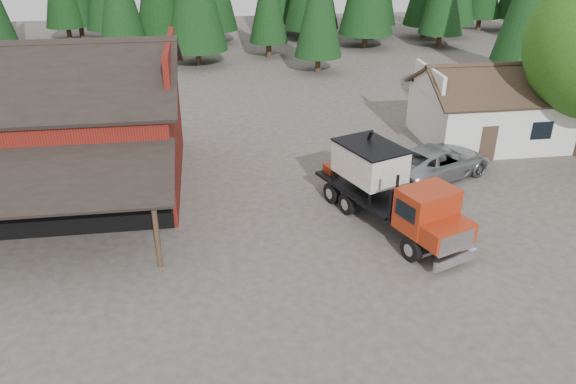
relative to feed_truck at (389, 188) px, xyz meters
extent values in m
plane|color=#463F37|center=(-4.00, -4.03, -1.74)|extent=(120.00, 120.00, 0.00)
cube|color=maroon|center=(-15.00, 5.97, 0.76)|extent=(12.00, 10.00, 5.00)
cube|color=black|center=(-15.00, 3.47, 4.26)|extent=(12.80, 5.53, 2.35)
cube|color=black|center=(-15.00, 8.47, 4.26)|extent=(12.80, 5.53, 2.35)
cube|color=maroon|center=(-9.00, 5.97, 4.26)|extent=(0.25, 7.00, 2.00)
cube|color=black|center=(-15.00, -0.63, 1.66)|extent=(12.40, 3.53, 1.44)
cylinder|color=#382619|center=(-9.60, -1.93, -0.34)|extent=(0.20, 0.20, 2.80)
cube|color=black|center=(-15.00, 0.92, 0.26)|extent=(11.70, 0.08, 3.90)
cube|color=silver|center=(9.00, 8.97, -0.24)|extent=(8.00, 6.00, 3.00)
cube|color=#38281E|center=(9.00, 7.47, 2.01)|extent=(8.60, 3.42, 1.80)
cube|color=#38281E|center=(9.00, 10.47, 2.01)|extent=(8.60, 3.42, 1.80)
cube|color=silver|center=(5.00, 8.97, 2.01)|extent=(0.20, 4.20, 1.50)
cube|color=silver|center=(13.00, 8.97, 2.01)|extent=(0.20, 4.20, 1.50)
cube|color=#38281E|center=(7.50, 5.95, -0.74)|extent=(0.90, 0.06, 2.00)
cube|color=black|center=(10.50, 5.95, -0.14)|extent=(1.20, 0.06, 1.00)
sphere|color=#1F5613|center=(11.80, 6.77, 3.26)|extent=(4.40, 4.40, 4.40)
cylinder|color=#382619|center=(2.00, 25.97, -0.94)|extent=(0.44, 0.44, 1.60)
cone|color=black|center=(2.00, 25.97, 4.16)|extent=(3.96, 3.96, 9.00)
cylinder|color=#382619|center=(18.00, 21.97, -0.94)|extent=(0.44, 0.44, 1.60)
cylinder|color=#382619|center=(-8.00, 29.97, -0.94)|extent=(0.44, 0.44, 1.60)
cylinder|color=black|center=(0.10, -2.90, -1.25)|extent=(0.65, 1.04, 0.99)
cylinder|color=black|center=(1.87, -2.21, -1.25)|extent=(0.65, 1.04, 0.99)
cylinder|color=black|center=(-1.47, 1.15, -1.25)|extent=(0.65, 1.04, 0.99)
cylinder|color=black|center=(0.30, 1.83, -1.25)|extent=(0.65, 1.04, 0.99)
cylinder|color=black|center=(-1.93, 2.33, -1.25)|extent=(0.65, 1.04, 0.99)
cylinder|color=black|center=(-0.15, 3.01, -1.25)|extent=(0.65, 1.04, 0.99)
cube|color=black|center=(-0.06, 0.14, -0.88)|extent=(3.73, 7.61, 0.36)
cube|color=silver|center=(1.49, -3.86, -1.25)|extent=(2.00, 0.90, 0.41)
cube|color=silver|center=(1.45, -3.78, -0.52)|extent=(1.63, 0.70, 0.81)
cube|color=maroon|center=(1.26, -3.27, -0.39)|extent=(2.32, 1.83, 0.77)
cube|color=maroon|center=(0.83, -2.18, 0.11)|extent=(2.58, 2.22, 1.67)
cube|color=black|center=(1.09, -2.85, 0.38)|extent=(1.80, 0.75, 0.81)
cylinder|color=black|center=(-0.30, -1.74, 0.61)|extent=(0.16, 0.16, 1.63)
cube|color=black|center=(0.51, -1.33, 0.06)|extent=(2.10, 0.90, 1.45)
cube|color=black|center=(-0.52, 1.32, -0.64)|extent=(4.04, 5.72, 0.14)
cube|color=silver|center=(-0.52, 1.32, 0.70)|extent=(3.01, 3.53, 1.45)
cone|color=silver|center=(-0.52, 1.32, -0.21)|extent=(2.57, 2.57, 0.63)
cube|color=black|center=(-0.52, 1.32, 1.44)|extent=(3.13, 3.65, 0.07)
cylinder|color=black|center=(-0.47, 2.70, 0.61)|extent=(0.38, 2.01, 2.76)
cube|color=maroon|center=(-1.81, 3.15, -0.39)|extent=(0.77, 0.87, 0.41)
cylinder|color=silver|center=(1.59, -1.25, -0.98)|extent=(0.80, 1.03, 0.51)
imported|color=#9DA0A4|center=(4.00, 4.39, -0.90)|extent=(6.67, 5.16, 1.68)
camera|label=1|loc=(-7.33, -20.52, 10.50)|focal=35.00mm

